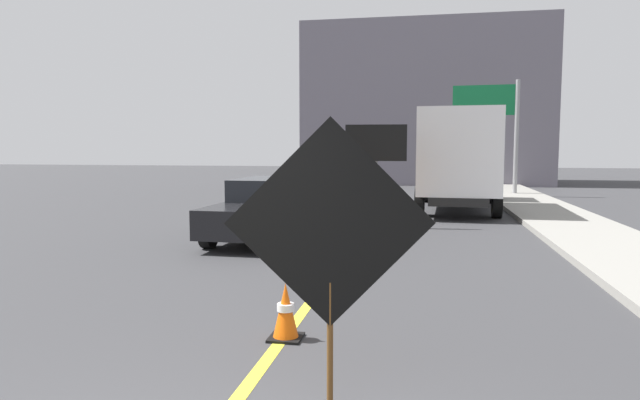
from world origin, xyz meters
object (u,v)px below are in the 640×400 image
at_px(arrow_board_trailer, 375,209).
at_px(traffic_cone_far_lane, 346,232).
at_px(traffic_cone_mid_lane, 328,258).
at_px(roadwork_sign, 330,229).
at_px(traffic_cone_near_sign, 286,312).
at_px(box_truck, 458,157).
at_px(highway_guide_sign, 498,117).
at_px(pickup_car, 273,208).

bearing_deg(arrow_board_trailer, traffic_cone_far_lane, -96.49).
relative_size(arrow_board_trailer, traffic_cone_mid_lane, 4.30).
height_order(roadwork_sign, traffic_cone_far_lane, roadwork_sign).
xyz_separation_m(traffic_cone_near_sign, traffic_cone_mid_lane, (-0.06, 3.04, 0.00)).
height_order(box_truck, traffic_cone_near_sign, box_truck).
relative_size(roadwork_sign, traffic_cone_far_lane, 3.58).
xyz_separation_m(highway_guide_sign, traffic_cone_near_sign, (-4.52, -19.50, -3.12)).
height_order(pickup_car, highway_guide_sign, highway_guide_sign).
distance_m(box_truck, traffic_cone_far_lane, 8.26).
xyz_separation_m(roadwork_sign, traffic_cone_mid_lane, (-0.82, 4.62, -1.16)).
bearing_deg(box_truck, arrow_board_trailer, -116.94).
distance_m(traffic_cone_near_sign, traffic_cone_mid_lane, 3.04).
bearing_deg(traffic_cone_near_sign, box_truck, 79.30).
distance_m(roadwork_sign, traffic_cone_far_lane, 7.52).
bearing_deg(arrow_board_trailer, pickup_car, -135.76).
bearing_deg(traffic_cone_mid_lane, arrow_board_trailer, 87.41).
height_order(traffic_cone_mid_lane, traffic_cone_far_lane, traffic_cone_far_lane).
height_order(arrow_board_trailer, traffic_cone_far_lane, arrow_board_trailer).
bearing_deg(traffic_cone_far_lane, pickup_car, 153.55).
height_order(box_truck, highway_guide_sign, highway_guide_sign).
bearing_deg(box_truck, traffic_cone_far_lane, -109.35).
distance_m(pickup_car, traffic_cone_mid_lane, 4.18).
height_order(box_truck, pickup_car, box_truck).
distance_m(pickup_car, traffic_cone_far_lane, 2.10).
distance_m(box_truck, traffic_cone_near_sign, 13.79).
relative_size(roadwork_sign, arrow_board_trailer, 0.86).
xyz_separation_m(box_truck, traffic_cone_mid_lane, (-2.61, -10.44, -1.47)).
distance_m(arrow_board_trailer, pickup_car, 3.07).
bearing_deg(arrow_board_trailer, box_truck, 63.06).
xyz_separation_m(arrow_board_trailer, box_truck, (2.35, 4.62, 1.30)).
bearing_deg(arrow_board_trailer, roadwork_sign, -86.92).
relative_size(box_truck, traffic_cone_mid_lane, 11.59).
relative_size(traffic_cone_near_sign, traffic_cone_far_lane, 0.96).
bearing_deg(traffic_cone_near_sign, arrow_board_trailer, 88.70).
relative_size(arrow_board_trailer, traffic_cone_near_sign, 4.32).
distance_m(traffic_cone_near_sign, traffic_cone_far_lane, 5.80).
height_order(traffic_cone_near_sign, traffic_cone_far_lane, traffic_cone_far_lane).
distance_m(roadwork_sign, traffic_cone_near_sign, 2.10).
bearing_deg(pickup_car, highway_guide_sign, 62.97).
xyz_separation_m(traffic_cone_near_sign, traffic_cone_far_lane, (-0.15, 5.80, 0.01)).
xyz_separation_m(arrow_board_trailer, highway_guide_sign, (4.32, 10.64, 2.94)).
bearing_deg(traffic_cone_near_sign, roadwork_sign, -64.25).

